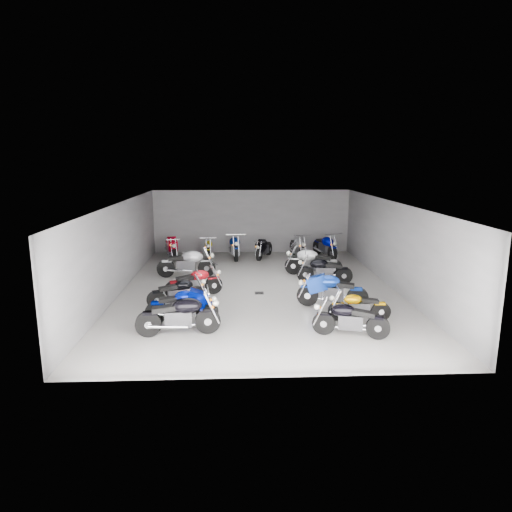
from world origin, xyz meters
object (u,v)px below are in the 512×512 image
object	(u,v)px
motorcycle_left_d	(195,282)
motorcycle_right_a	(350,319)
motorcycle_back_f	(325,246)
motorcycle_left_c	(178,292)
motorcycle_back_c	(234,247)
motorcycle_back_a	(171,247)
motorcycle_right_e	(324,270)
motorcycle_back_d	(264,248)
motorcycle_right_f	(313,262)
motorcycle_right_c	(331,291)
motorcycle_left_f	(187,263)
drain_grate	(259,293)
motorcycle_back_b	(209,248)
motorcycle_left_a	(179,315)
motorcycle_right_b	(359,306)
motorcycle_left_b	(183,306)
motorcycle_back_e	(298,247)

from	to	relation	value
motorcycle_left_d	motorcycle_right_a	xyz separation A→B (m)	(4.51, -3.95, -0.00)
motorcycle_back_f	motorcycle_left_c	bearing A→B (deg)	33.69
motorcycle_left_d	motorcycle_back_c	world-z (taller)	motorcycle_back_c
motorcycle_back_a	motorcycle_back_c	xyz separation A→B (m)	(3.08, -0.18, 0.02)
motorcycle_right_e	motorcycle_back_d	xyz separation A→B (m)	(-2.04, 4.73, -0.03)
motorcycle_right_e	motorcycle_right_f	world-z (taller)	motorcycle_right_f
motorcycle_right_a	motorcycle_right_c	size ratio (longest dim) A/B	0.89
motorcycle_left_f	drain_grate	bearing A→B (deg)	48.05
motorcycle_back_b	motorcycle_left_f	bearing A→B (deg)	77.89
motorcycle_back_c	motorcycle_left_a	bearing A→B (deg)	75.74
motorcycle_back_f	motorcycle_right_b	bearing A→B (deg)	69.24
motorcycle_left_b	motorcycle_right_a	xyz separation A→B (m)	(4.63, -1.28, -0.02)
motorcycle_left_f	motorcycle_right_f	size ratio (longest dim) A/B	1.03
motorcycle_left_f	motorcycle_back_d	world-z (taller)	motorcycle_left_f
motorcycle_right_c	motorcycle_right_f	bearing A→B (deg)	12.60
motorcycle_right_a	motorcycle_back_c	bearing A→B (deg)	33.22
motorcycle_left_a	motorcycle_back_b	distance (m)	9.96
motorcycle_back_f	motorcycle_back_b	bearing A→B (deg)	-16.86
motorcycle_left_d	motorcycle_back_c	xyz separation A→B (m)	(1.37, 6.27, 0.07)
motorcycle_left_c	motorcycle_right_e	size ratio (longest dim) A/B	0.90
motorcycle_back_a	motorcycle_left_c	bearing A→B (deg)	82.94
motorcycle_left_a	motorcycle_left_c	bearing A→B (deg)	-178.64
motorcycle_left_c	motorcycle_back_c	world-z (taller)	motorcycle_back_c
motorcycle_right_b	motorcycle_left_d	bearing A→B (deg)	65.10
motorcycle_right_c	motorcycle_back_e	bearing A→B (deg)	14.22
motorcycle_right_f	motorcycle_back_b	xyz separation A→B (m)	(-4.47, 3.66, -0.08)
drain_grate	motorcycle_back_e	world-z (taller)	motorcycle_back_e
motorcycle_right_e	motorcycle_back_c	distance (m)	5.89
motorcycle_left_a	motorcycle_right_c	size ratio (longest dim) A/B	1.02
motorcycle_left_b	motorcycle_left_d	bearing A→B (deg)	178.26
motorcycle_right_b	motorcycle_back_f	distance (m)	9.00
motorcycle_right_b	motorcycle_right_c	size ratio (longest dim) A/B	0.82
motorcycle_right_a	motorcycle_right_b	size ratio (longest dim) A/B	1.09
motorcycle_back_a	motorcycle_back_b	distance (m)	1.85
motorcycle_right_c	motorcycle_back_b	bearing A→B (deg)	43.17
motorcycle_right_b	drain_grate	bearing A→B (deg)	46.53
motorcycle_right_a	motorcycle_back_b	size ratio (longest dim) A/B	0.99
motorcycle_back_e	motorcycle_back_f	xyz separation A→B (m)	(1.37, 0.10, 0.02)
drain_grate	motorcycle_back_f	world-z (taller)	motorcycle_back_f
motorcycle_right_a	motorcycle_back_a	distance (m)	12.12
motorcycle_left_f	motorcycle_back_f	distance (m)	7.29
motorcycle_back_d	motorcycle_back_e	bearing A→B (deg)	-160.41
drain_grate	motorcycle_right_b	size ratio (longest dim) A/B	0.17
motorcycle_back_a	motorcycle_back_e	world-z (taller)	motorcycle_back_a
motorcycle_left_c	motorcycle_right_c	distance (m)	4.98
drain_grate	motorcycle_left_f	size ratio (longest dim) A/B	0.13
motorcycle_back_c	motorcycle_back_e	bearing A→B (deg)	172.04
motorcycle_right_f	motorcycle_back_b	size ratio (longest dim) A/B	1.13
motorcycle_back_d	motorcycle_left_c	bearing A→B (deg)	89.09
motorcycle_right_f	motorcycle_back_a	size ratio (longest dim) A/B	1.02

